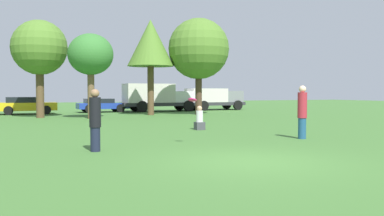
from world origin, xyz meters
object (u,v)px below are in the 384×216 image
at_px(bystander_sitting, 200,120).
at_px(tree_1, 39,48).
at_px(person_thrower, 95,120).
at_px(tree_4, 199,49).
at_px(tree_3, 151,44).
at_px(person_catcher, 302,111).
at_px(delivery_truck_white, 157,96).
at_px(frisbee, 192,100).
at_px(parked_car_yellow, 26,105).
at_px(parked_car_blue, 102,105).
at_px(tree_2, 91,55).
at_px(delivery_truck_grey, 213,98).

bearing_deg(bystander_sitting, tree_1, 115.01).
relative_size(person_thrower, tree_4, 0.25).
height_order(tree_3, tree_4, tree_4).
relative_size(bystander_sitting, tree_1, 0.17).
relative_size(person_catcher, tree_1, 0.30).
distance_m(person_catcher, bystander_sitting, 5.09).
bearing_deg(delivery_truck_white, frisbee, -106.78).
height_order(bystander_sitting, tree_1, tree_1).
relative_size(person_catcher, parked_car_yellow, 0.45).
relative_size(person_catcher, bystander_sitting, 1.79).
height_order(person_thrower, parked_car_blue, person_thrower).
bearing_deg(frisbee, tree_4, 63.51).
xyz_separation_m(bystander_sitting, tree_2, (-2.82, 9.78, 3.52)).
bearing_deg(frisbee, tree_3, 75.07).
bearing_deg(frisbee, delivery_truck_white, 72.68).
bearing_deg(delivery_truck_grey, delivery_truck_white, -174.08).
height_order(bystander_sitting, delivery_truck_grey, delivery_truck_grey).
distance_m(person_thrower, parked_car_yellow, 21.98).
height_order(person_thrower, delivery_truck_grey, delivery_truck_grey).
height_order(tree_2, tree_3, tree_3).
bearing_deg(person_thrower, person_catcher, 0.00).
height_order(frisbee, delivery_truck_grey, delivery_truck_grey).
relative_size(tree_3, tree_4, 0.97).
bearing_deg(parked_car_yellow, delivery_truck_white, 0.48).
relative_size(person_thrower, bystander_sitting, 1.65).
bearing_deg(tree_1, person_catcher, -66.16).
relative_size(bystander_sitting, tree_2, 0.20).
bearing_deg(parked_car_yellow, tree_1, -82.89).
distance_m(bystander_sitting, tree_4, 13.12).
height_order(person_thrower, tree_2, tree_2).
height_order(tree_3, parked_car_blue, tree_3).
height_order(person_catcher, bystander_sitting, person_catcher).
relative_size(tree_3, delivery_truck_white, 1.03).
distance_m(frisbee, parked_car_blue, 22.57).
distance_m(person_catcher, tree_3, 17.36).
bearing_deg(tree_4, tree_2, -170.54).
bearing_deg(delivery_truck_white, parked_car_yellow, -179.52).
bearing_deg(tree_3, person_catcher, -90.55).
height_order(bystander_sitting, delivery_truck_white, delivery_truck_white).
distance_m(tree_1, tree_2, 3.67).
xyz_separation_m(bystander_sitting, parked_car_blue, (-0.34, 17.80, 0.17)).
relative_size(person_thrower, delivery_truck_grey, 0.31).
height_order(bystander_sitting, tree_4, tree_4).
distance_m(person_thrower, tree_2, 15.16).
bearing_deg(tree_2, parked_car_yellow, 114.76).
bearing_deg(parked_car_yellow, parked_car_blue, 6.61).
distance_m(person_catcher, parked_car_blue, 22.64).
relative_size(tree_1, parked_car_yellow, 1.50).
bearing_deg(bystander_sitting, delivery_truck_white, 75.98).
distance_m(tree_2, parked_car_yellow, 8.77).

